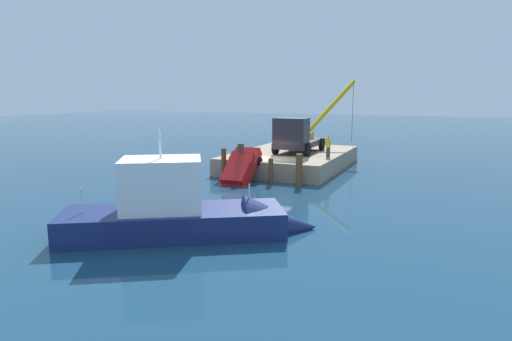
# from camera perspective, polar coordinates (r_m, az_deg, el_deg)

# --- Properties ---
(ground) EXTENTS (200.00, 200.00, 0.00)m
(ground) POSITION_cam_1_polar(r_m,az_deg,el_deg) (32.08, 2.06, -0.73)
(ground) COLOR navy
(dock) EXTENTS (12.29, 8.16, 1.28)m
(dock) POSITION_cam_1_polar(r_m,az_deg,el_deg) (35.92, 4.61, 1.41)
(dock) COLOR gray
(dock) RESTS_ON ground
(crane_truck) EXTENTS (10.27, 4.28, 5.86)m
(crane_truck) POSITION_cam_1_polar(r_m,az_deg,el_deg) (34.87, 5.47, 4.53)
(crane_truck) COLOR black
(crane_truck) RESTS_ON dock
(dock_worker) EXTENTS (0.34, 0.34, 1.65)m
(dock_worker) POSITION_cam_1_polar(r_m,az_deg,el_deg) (33.10, 9.30, 3.17)
(dock_worker) COLOR #3C3C3C
(dock_worker) RESTS_ON dock
(salvaged_car) EXTENTS (4.06, 2.13, 3.47)m
(salvaged_car) POSITION_cam_1_polar(r_m,az_deg,el_deg) (29.53, -2.27, -0.43)
(salvaged_car) COLOR red
(salvaged_car) RESTS_ON ground
(moored_yacht) EXTENTS (8.21, 10.70, 5.88)m
(moored_yacht) POSITION_cam_1_polar(r_m,az_deg,el_deg) (19.00, -6.78, -6.81)
(moored_yacht) COLOR navy
(moored_yacht) RESTS_ON ground
(piling_near) EXTENTS (0.34, 0.34, 2.18)m
(piling_near) POSITION_cam_1_polar(r_m,az_deg,el_deg) (30.92, -4.18, 0.89)
(piling_near) COLOR brown
(piling_near) RESTS_ON ground
(piling_mid) EXTENTS (0.43, 0.43, 2.56)m
(piling_mid) POSITION_cam_1_polar(r_m,az_deg,el_deg) (30.19, -1.96, 1.07)
(piling_mid) COLOR #4D3E32
(piling_mid) RESTS_ON ground
(piling_far) EXTENTS (0.31, 0.31, 1.70)m
(piling_far) POSITION_cam_1_polar(r_m,az_deg,el_deg) (29.27, 1.92, -0.06)
(piling_far) COLOR brown
(piling_far) RESTS_ON ground
(piling_end) EXTENTS (0.44, 0.44, 2.07)m
(piling_end) POSITION_cam_1_polar(r_m,az_deg,el_deg) (28.75, 5.58, 0.09)
(piling_end) COLOR brown
(piling_end) RESTS_ON ground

